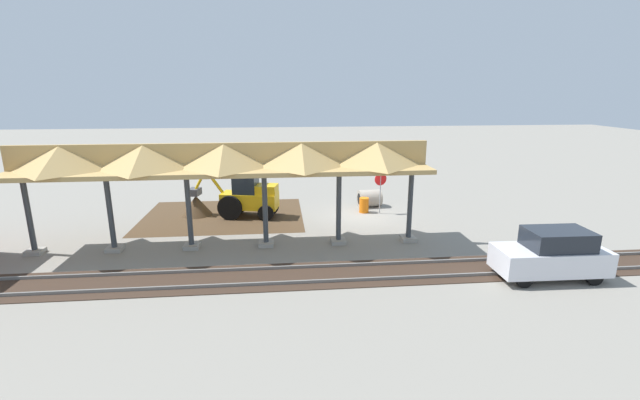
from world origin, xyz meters
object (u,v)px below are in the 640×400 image
Objects in this scene: concrete_pipe at (370,198)px; traffic_barrel at (364,205)px; stop_sign at (380,184)px; distant_parked_car at (552,254)px; backhoe at (247,195)px.

concrete_pipe reaches higher than traffic_barrel.
stop_sign is at bearing 100.11° from concrete_pipe.
distant_parked_car is at bearing 113.69° from concrete_pipe.
backhoe is 3.57× the size of concrete_pipe.
backhoe reaches higher than traffic_barrel.
stop_sign is 7.80m from backhoe.
stop_sign is 2.75× the size of traffic_barrel.
concrete_pipe is 1.65× the size of traffic_barrel.
distant_parked_car is (-12.34, 9.58, -0.28)m from backhoe.
backhoe is at bearing -37.82° from distant_parked_car.
stop_sign is 10.54m from distant_parked_car.
distant_parked_car is at bearing 142.18° from backhoe.
stop_sign is at bearing 161.00° from traffic_barrel.
traffic_barrel is at bearing -19.00° from stop_sign.
backhoe is 15.63m from distant_parked_car.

